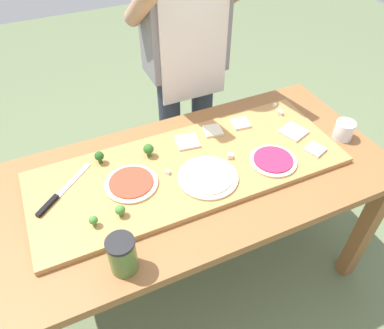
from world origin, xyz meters
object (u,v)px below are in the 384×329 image
(pizza_slice_far_left, at_px, (187,142))
(sauce_jar, at_px, (122,255))
(pizza_whole_beet_magenta, at_px, (273,160))
(cheese_crumble_b, at_px, (280,113))
(pizza_slice_near_right, at_px, (213,131))
(pizza_whole_tomato_red, at_px, (131,183))
(pizza_slice_near_left, at_px, (293,132))
(cook_center, at_px, (186,52))
(cheese_crumble_c, at_px, (230,156))
(pizza_whole_white_garlic, at_px, (208,177))
(pizza_slice_center, at_px, (315,150))
(flour_cup, at_px, (344,131))
(cheese_crumble_d, at_px, (168,172))
(prep_table, at_px, (194,190))
(broccoli_floret_front_mid, at_px, (120,210))
(pizza_slice_far_right, at_px, (240,123))
(broccoli_floret_front_left, at_px, (93,220))
(broccoli_floret_back_right, at_px, (99,156))
(broccoli_floret_center_left, at_px, (148,149))
(cheese_crumble_a, at_px, (275,105))

(pizza_slice_far_left, bearing_deg, sauce_jar, -132.65)
(pizza_whole_beet_magenta, relative_size, cheese_crumble_b, 9.13)
(pizza_slice_near_right, bearing_deg, pizza_whole_beet_magenta, -63.97)
(pizza_whole_tomato_red, distance_m, pizza_slice_far_left, 0.33)
(pizza_whole_tomato_red, xyz_separation_m, sauce_jar, (-0.13, -0.33, 0.04))
(pizza_slice_near_left, distance_m, sauce_jar, 0.96)
(cook_center, bearing_deg, sauce_jar, -124.60)
(cheese_crumble_c, bearing_deg, pizza_whole_white_garlic, -153.76)
(pizza_whole_beet_magenta, height_order, sauce_jar, sauce_jar)
(pizza_slice_center, distance_m, flour_cup, 0.20)
(cheese_crumble_d, distance_m, cook_center, 0.68)
(prep_table, bearing_deg, flour_cup, -5.32)
(broccoli_floret_front_mid, distance_m, cheese_crumble_d, 0.27)
(cheese_crumble_b, bearing_deg, cook_center, 127.46)
(pizza_whole_beet_magenta, bearing_deg, prep_table, 163.54)
(pizza_slice_far_left, height_order, pizza_slice_near_right, same)
(pizza_whole_white_garlic, distance_m, cook_center, 0.71)
(pizza_slice_center, xyz_separation_m, cheese_crumble_c, (-0.36, 0.11, 0.00))
(pizza_slice_far_left, height_order, pizza_slice_near_left, same)
(pizza_whole_tomato_red, xyz_separation_m, pizza_slice_far_left, (0.30, 0.14, -0.00))
(prep_table, relative_size, pizza_slice_near_left, 16.03)
(sauce_jar, bearing_deg, pizza_whole_beet_magenta, 16.31)
(pizza_slice_far_right, xyz_separation_m, broccoli_floret_front_left, (-0.77, -0.30, 0.02))
(flour_cup, height_order, cook_center, cook_center)
(pizza_slice_far_right, bearing_deg, pizza_whole_tomato_red, -164.71)
(flour_cup, bearing_deg, pizza_whole_tomato_red, 174.66)
(pizza_slice_center, bearing_deg, pizza_slice_far_left, 150.25)
(pizza_whole_tomato_red, height_order, sauce_jar, sauce_jar)
(pizza_whole_tomato_red, height_order, broccoli_floret_back_right, broccoli_floret_back_right)
(broccoli_floret_back_right, relative_size, cheese_crumble_d, 3.48)
(pizza_whole_white_garlic, height_order, broccoli_floret_center_left, broccoli_floret_center_left)
(prep_table, height_order, pizza_whole_white_garlic, pizza_whole_white_garlic)
(pizza_slice_far_right, xyz_separation_m, cheese_crumble_b, (0.21, -0.01, 0.00))
(broccoli_floret_center_left, relative_size, cheese_crumble_a, 4.15)
(pizza_slice_far_left, xyz_separation_m, pizza_slice_near_left, (0.47, -0.14, 0.00))
(broccoli_floret_back_right, height_order, cheese_crumble_c, broccoli_floret_back_right)
(pizza_slice_far_left, distance_m, pizza_slice_near_right, 0.14)
(prep_table, relative_size, cheese_crumble_b, 75.83)
(pizza_slice_far_left, relative_size, cheese_crumble_b, 4.44)
(cheese_crumble_c, xyz_separation_m, cook_center, (0.06, 0.59, 0.19))
(pizza_slice_far_left, xyz_separation_m, pizza_slice_near_right, (0.14, 0.02, 0.00))
(broccoli_floret_front_mid, relative_size, cheese_crumble_c, 2.32)
(pizza_whole_white_garlic, xyz_separation_m, broccoli_floret_front_left, (-0.47, -0.04, 0.02))
(sauce_jar, height_order, cook_center, cook_center)
(pizza_slice_far_right, relative_size, cheese_crumble_b, 3.62)
(broccoli_floret_front_mid, distance_m, cheese_crumble_a, 0.97)
(pizza_slice_near_left, bearing_deg, cheese_crumble_c, -174.91)
(pizza_slice_center, bearing_deg, broccoli_floret_back_right, 160.40)
(pizza_slice_far_right, relative_size, broccoli_floret_front_left, 1.71)
(prep_table, relative_size, cheese_crumble_c, 78.25)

